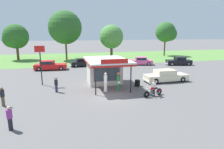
{
  "coord_description": "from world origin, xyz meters",
  "views": [
    {
      "loc": [
        -4.09,
        -16.89,
        5.89
      ],
      "look_at": [
        1.11,
        3.12,
        1.4
      ],
      "focal_mm": 30.44,
      "sensor_mm": 36.0,
      "label": 1
    }
  ],
  "objects": [
    {
      "name": "bystander_admiring_sedan",
      "position": [
        -9.05,
        -0.35,
        0.87
      ],
      "size": [
        0.34,
        0.34,
        1.65
      ],
      "color": "brown",
      "rests_on": "ground"
    },
    {
      "name": "service_station_kiosk",
      "position": [
        0.61,
        4.67,
        1.79
      ],
      "size": [
        4.5,
        6.67,
        3.53
      ],
      "color": "beige",
      "rests_on": "ground"
    },
    {
      "name": "tree_oak_far_right",
      "position": [
        -3.29,
        27.38,
        7.16
      ],
      "size": [
        7.34,
        7.34,
        10.83
      ],
      "color": "brown",
      "rests_on": "ground"
    },
    {
      "name": "tree_oak_centre",
      "position": [
        22.64,
        28.94,
        6.09
      ],
      "size": [
        5.31,
        5.23,
        8.85
      ],
      "color": "brown",
      "rests_on": "ground"
    },
    {
      "name": "featured_classic_sedan",
      "position": [
        8.18,
        3.75,
        0.69
      ],
      "size": [
        5.57,
        2.03,
        1.49
      ],
      "color": "beige",
      "rests_on": "ground"
    },
    {
      "name": "bystander_strolling_foreground",
      "position": [
        -4.91,
        2.56,
        0.8
      ],
      "size": [
        0.34,
        0.34,
        1.51
      ],
      "color": "#2D3351",
      "rests_on": "ground"
    },
    {
      "name": "ground_plane",
      "position": [
        0.0,
        0.0,
        0.0
      ],
      "size": [
        300.0,
        300.0,
        0.0
      ],
      "primitive_type": "plane",
      "color": "#5B5959"
    },
    {
      "name": "gas_pump_offside",
      "position": [
        1.29,
        1.21,
        0.92
      ],
      "size": [
        0.44,
        0.44,
        2.0
      ],
      "color": "slate",
      "rests_on": "ground"
    },
    {
      "name": "tree_oak_right",
      "position": [
        6.49,
        24.15,
        5.08
      ],
      "size": [
        5.18,
        5.18,
        7.77
      ],
      "color": "brown",
      "rests_on": "ground"
    },
    {
      "name": "motorcycle_with_rider",
      "position": [
        4.11,
        -1.06,
        0.65
      ],
      "size": [
        2.22,
        0.91,
        1.58
      ],
      "color": "black",
      "rests_on": "ground"
    },
    {
      "name": "spare_tire_stack",
      "position": [
        3.95,
        2.58,
        0.36
      ],
      "size": [
        0.6,
        0.6,
        0.72
      ],
      "color": "black",
      "rests_on": "ground"
    },
    {
      "name": "bystander_standing_back_lot",
      "position": [
        -7.46,
        -4.84,
        0.83
      ],
      "size": [
        0.34,
        0.34,
        1.58
      ],
      "color": "black",
      "rests_on": "ground"
    },
    {
      "name": "parked_car_back_row_far_right",
      "position": [
        17.17,
        14.48,
        0.7
      ],
      "size": [
        5.03,
        2.66,
        1.56
      ],
      "color": "black",
      "rests_on": "ground"
    },
    {
      "name": "grass_verge_strip",
      "position": [
        0.0,
        30.0,
        0.0
      ],
      "size": [
        120.0,
        24.0,
        0.01
      ],
      "primitive_type": "cube",
      "color": "#56843D",
      "rests_on": "ground"
    },
    {
      "name": "parked_car_back_row_left",
      "position": [
        10.08,
        16.55,
        0.69
      ],
      "size": [
        5.25,
        3.19,
        1.5
      ],
      "color": "#E55993",
      "rests_on": "ground"
    },
    {
      "name": "parked_car_back_row_centre_right",
      "position": [
        -6.23,
        15.49,
        0.69
      ],
      "size": [
        5.38,
        2.36,
        1.52
      ],
      "color": "red",
      "rests_on": "ground"
    },
    {
      "name": "tree_oak_distant_spare",
      "position": [
        -14.2,
        29.95,
        5.08
      ],
      "size": [
        5.64,
        5.43,
        7.96
      ],
      "color": "brown",
      "rests_on": "ground"
    },
    {
      "name": "roadside_pole_sign",
      "position": [
        -6.58,
        5.79,
        3.12
      ],
      "size": [
        1.1,
        0.12,
        4.54
      ],
      "color": "black",
      "rests_on": "ground"
    },
    {
      "name": "gas_pump_nearside",
      "position": [
        -0.07,
        1.21,
        0.95
      ],
      "size": [
        0.44,
        0.44,
        2.07
      ],
      "color": "slate",
      "rests_on": "ground"
    },
    {
      "name": "parked_car_back_row_centre_left",
      "position": [
        -0.43,
        17.74,
        0.66
      ],
      "size": [
        5.33,
        2.32,
        1.43
      ],
      "color": "black",
      "rests_on": "ground"
    }
  ]
}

